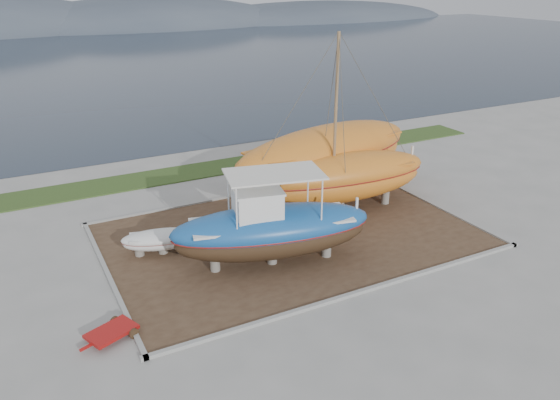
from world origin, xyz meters
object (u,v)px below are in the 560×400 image
blue_caique (272,220)px  orange_bare_hull (325,164)px  orange_sailboat (344,127)px  white_dinghy (162,242)px  red_trailer (112,334)px

blue_caique → orange_bare_hull: blue_caique is taller
orange_sailboat → orange_bare_hull: size_ratio=0.80×
orange_sailboat → white_dinghy: bearing=-172.8°
orange_bare_hull → red_trailer: orange_bare_hull is taller
red_trailer → white_dinghy: bearing=35.1°
blue_caique → orange_bare_hull: (6.40, 5.72, -0.11)m
orange_sailboat → red_trailer: bearing=-151.5°
orange_bare_hull → red_trailer: bearing=-162.6°
blue_caique → red_trailer: 8.28m
orange_sailboat → red_trailer: size_ratio=3.91×
orange_sailboat → orange_bare_hull: (0.34, 2.18, -2.77)m
blue_caique → white_dinghy: size_ratio=2.43×
blue_caique → red_trailer: (-7.71, -2.21, -2.07)m
orange_sailboat → red_trailer: 15.65m
white_dinghy → red_trailer: 6.57m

